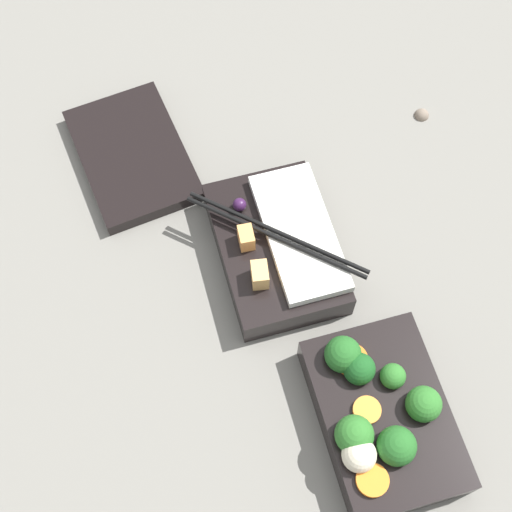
{
  "coord_description": "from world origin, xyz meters",
  "views": [
    {
      "loc": [
        -0.26,
        0.15,
        0.75
      ],
      "look_at": [
        0.08,
        0.05,
        0.04
      ],
      "focal_mm": 50.0,
      "sensor_mm": 36.0,
      "label": 1
    }
  ],
  "objects": [
    {
      "name": "bento_lid",
      "position": [
        0.27,
        0.16,
        0.01
      ],
      "size": [
        0.2,
        0.15,
        0.02
      ],
      "primitive_type": "cube",
      "rotation": [
        0.0,
        0.0,
        0.14
      ],
      "color": "black",
      "rests_on": "ground_plane"
    },
    {
      "name": "pebble_0",
      "position": [
        0.23,
        -0.21,
        0.0
      ],
      "size": [
        0.02,
        0.02,
        0.02
      ],
      "primitive_type": "sphere",
      "color": "#7A6B5B",
      "rests_on": "ground_plane"
    },
    {
      "name": "bento_tray_rice",
      "position": [
        0.09,
        0.02,
        0.02
      ],
      "size": [
        0.19,
        0.17,
        0.06
      ],
      "color": "black",
      "rests_on": "ground_plane"
    },
    {
      "name": "bento_tray_vegetable",
      "position": [
        -0.12,
        -0.02,
        0.03
      ],
      "size": [
        0.19,
        0.13,
        0.07
      ],
      "color": "black",
      "rests_on": "ground_plane"
    },
    {
      "name": "ground_plane",
      "position": [
        0.0,
        0.0,
        0.0
      ],
      "size": [
        3.0,
        3.0,
        0.0
      ],
      "primitive_type": "plane",
      "color": "slate"
    }
  ]
}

